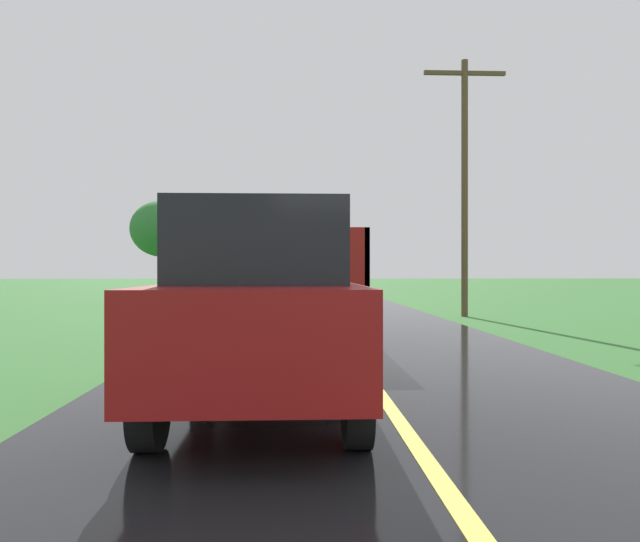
# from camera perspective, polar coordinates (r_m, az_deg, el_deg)

# --- Properties ---
(banana_truck_near) EXTENTS (2.38, 5.82, 2.80)m
(banana_truck_near) POSITION_cam_1_polar(r_m,az_deg,el_deg) (12.73, -2.51, 0.33)
(banana_truck_near) COLOR #2D2D30
(banana_truck_near) RESTS_ON road_surface
(utility_pole_roadside) EXTENTS (2.51, 0.20, 7.85)m
(utility_pole_roadside) POSITION_cam_1_polar(r_m,az_deg,el_deg) (18.84, 13.77, 8.85)
(utility_pole_roadside) COLOR brown
(utility_pole_roadside) RESTS_ON ground
(roadside_tree_near_left) EXTENTS (2.53, 2.53, 4.24)m
(roadside_tree_near_left) POSITION_cam_1_polar(r_m,az_deg,el_deg) (24.85, -14.98, 3.90)
(roadside_tree_near_left) COLOR #4C3823
(roadside_tree_near_left) RESTS_ON ground
(following_car) EXTENTS (1.74, 4.10, 1.92)m
(following_car) POSITION_cam_1_polar(r_m,az_deg,el_deg) (5.65, -5.53, -3.44)
(following_car) COLOR maroon
(following_car) RESTS_ON road_surface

